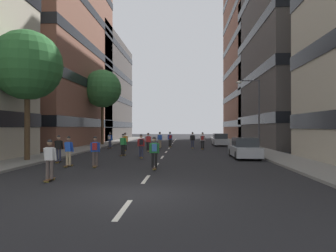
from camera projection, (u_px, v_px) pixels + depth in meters
ground_plane at (169, 148)px, 33.83m from camera, size 139.92×139.92×0.00m
sidewalk_left at (98, 146)px, 37.21m from camera, size 2.82×64.13×0.14m
sidewalk_right at (244, 146)px, 36.27m from camera, size 2.82×64.13×0.14m
lane_markings at (169, 148)px, 33.51m from camera, size 0.16×52.20×0.01m
building_left_mid at (26, 52)px, 39.98m from camera, size 17.80×22.26×24.01m
building_left_far at (75, 89)px, 57.99m from camera, size 17.80×23.79×18.76m
building_right_mid at (325, 58)px, 37.93m from camera, size 17.80×20.12×21.53m
building_right_far at (279, 45)px, 55.97m from camera, size 17.80×21.17×34.34m
parked_car_near at (244, 149)px, 22.72m from camera, size 1.82×4.40×1.52m
parked_car_mid at (220, 140)px, 38.31m from camera, size 1.82×4.40×1.52m
street_tree_near at (27, 66)px, 20.41m from camera, size 4.61×4.61×8.60m
street_tree_mid at (102, 89)px, 39.08m from camera, size 4.80×4.80×9.48m
streetlamp_right at (255, 107)px, 27.89m from camera, size 2.13×0.30×6.50m
skater_0 at (193, 139)px, 33.36m from camera, size 0.54×0.91×1.78m
skater_1 at (123, 144)px, 24.67m from camera, size 0.57×0.92×1.78m
skater_2 at (160, 139)px, 34.53m from camera, size 0.55×0.92×1.78m
skater_3 at (154, 151)px, 16.70m from camera, size 0.55×0.92×1.78m
skater_4 at (59, 147)px, 19.92m from camera, size 0.55×0.92×1.78m
skater_5 at (170, 138)px, 35.40m from camera, size 0.56×0.92×1.78m
skater_6 at (148, 141)px, 29.17m from camera, size 0.55×0.92×1.78m
skater_7 at (203, 140)px, 31.87m from camera, size 0.56×0.92×1.78m
skater_8 at (125, 141)px, 29.95m from camera, size 0.56×0.92×1.78m
skater_9 at (50, 158)px, 13.04m from camera, size 0.54×0.91×1.78m
skater_10 at (141, 144)px, 22.88m from camera, size 0.57×0.92×1.78m
skater_11 at (110, 139)px, 33.47m from camera, size 0.56×0.92×1.78m
skater_12 at (95, 150)px, 17.58m from camera, size 0.56×0.92×1.78m
skater_13 at (69, 150)px, 17.80m from camera, size 0.55×0.92×1.78m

